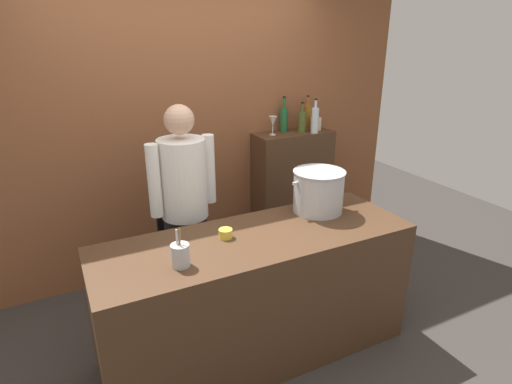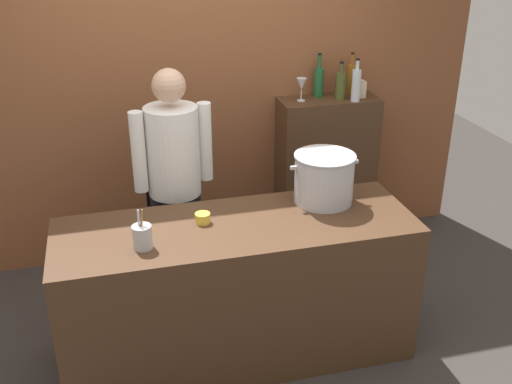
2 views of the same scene
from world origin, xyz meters
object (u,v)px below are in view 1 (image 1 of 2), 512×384
Objects in this scene: chef at (184,200)px; wine_bottle_amber at (307,116)px; utensil_crock at (180,255)px; butter_jar at (226,233)px; wine_bottle_green at (284,119)px; stockpot_large at (318,191)px; wine_glass_short at (273,122)px; spice_tin_cream at (316,124)px; wine_bottle_clear at (315,120)px; wine_bottle_olive at (302,121)px.

wine_bottle_amber is at bearing -168.07° from chef.
utensil_crock is at bearing 59.88° from chef.
wine_bottle_green is (1.12, 1.21, 0.42)m from butter_jar.
stockpot_large is 1.09m from wine_glass_short.
wine_bottle_amber reaches higher than wine_glass_short.
butter_jar is at bearing -132.90° from wine_bottle_green.
wine_glass_short is 1.36× the size of spice_tin_cream.
butter_jar is at bearing -139.08° from wine_bottle_amber.
wine_bottle_clear is 0.40m from wine_glass_short.
butter_jar is at bearing -173.02° from stockpot_large.
wine_bottle_green is 1.03× the size of wine_bottle_clear.
wine_bottle_green is at bearing 139.08° from wine_bottle_clear.
stockpot_large is 1.16m from utensil_crock.
butter_jar is at bearing -130.41° from wine_glass_short.
chef is 1.64m from wine_bottle_amber.
wine_bottle_green reaches higher than wine_bottle_clear.
wine_bottle_olive reaches higher than butter_jar.
wine_bottle_green is at bearing 177.79° from wine_bottle_amber.
chef reaches higher than spice_tin_cream.
spice_tin_cream is (1.50, 0.53, 0.32)m from chef.
utensil_crock is (-0.27, -0.78, 0.00)m from chef.
utensil_crock is at bearing -136.34° from wine_bottle_green.
butter_jar is 0.28× the size of wine_bottle_clear.
stockpot_large is 1.35× the size of wine_bottle_clear.
stockpot_large reaches higher than utensil_crock.
wine_bottle_green reaches higher than wine_bottle_olive.
wine_glass_short is at bearing -169.96° from wine_bottle_amber.
chef is at bearing 70.89° from utensil_crock.
wine_bottle_green is (-0.26, 0.01, -0.00)m from wine_bottle_amber.
stockpot_large is 4.90× the size of butter_jar.
wine_bottle_clear is at bearing -43.20° from wine_bottle_olive.
stockpot_large is 1.33× the size of wine_bottle_amber.
butter_jar is 0.69× the size of spice_tin_cream.
wine_bottle_green is 1.91× the size of wine_glass_short.
wine_bottle_amber is 0.19m from wine_bottle_clear.
chef is 0.58m from butter_jar.
stockpot_large reaches higher than butter_jar.
wine_bottle_olive is (1.34, 0.52, 0.37)m from chef.
spice_tin_cream is at bearing -68.58° from wine_bottle_amber.
utensil_crock is 2.12m from wine_bottle_clear.
utensil_crock is at bearing -144.41° from wine_bottle_clear.
chef is 1.48m from wine_bottle_olive.
stockpot_large is 1.13m from wine_bottle_clear.
wine_glass_short is (0.19, 1.03, 0.30)m from stockpot_large.
wine_bottle_clear is (1.70, 1.21, 0.38)m from utensil_crock.
stockpot_large is at bearing -122.96° from spice_tin_cream.
wine_glass_short is 0.47m from spice_tin_cream.
wine_glass_short is (-0.30, 0.02, 0.02)m from wine_bottle_olive.
wine_bottle_olive is at bearing -169.79° from chef.
chef reaches higher than butter_jar.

